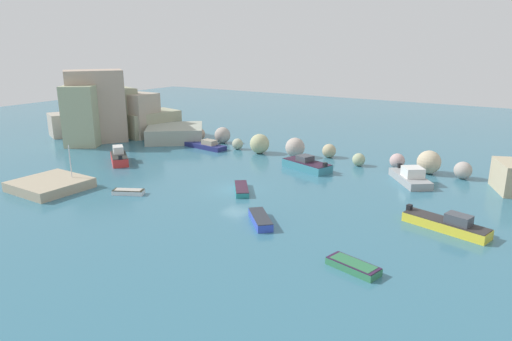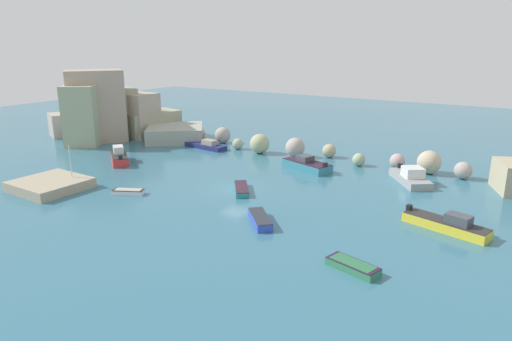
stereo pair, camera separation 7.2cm
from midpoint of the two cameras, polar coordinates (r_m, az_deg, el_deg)
cove_water at (r=45.92m, az=-2.70°, el=-2.36°), size 160.00×160.00×0.00m
cliff_headland_left at (r=73.01m, az=-17.44°, el=6.49°), size 25.70×19.21×10.45m
rock_breakwater at (r=58.81m, az=6.26°, el=2.78°), size 43.14×5.07×2.63m
stone_dock at (r=50.22m, az=-24.48°, el=-1.63°), size 6.65×6.34×0.97m
moored_boat_0 at (r=50.50m, az=18.80°, el=-0.78°), size 5.56×6.38×1.81m
moored_boat_1 at (r=63.94m, az=-6.42°, el=3.18°), size 6.94×2.67×1.27m
moored_boat_2 at (r=50.36m, az=-22.08°, el=-1.42°), size 4.42×3.05×4.35m
moored_boat_3 at (r=45.11m, az=-1.88°, el=-2.33°), size 3.57×4.19×0.54m
moored_boat_4 at (r=58.22m, az=-16.85°, el=1.62°), size 4.95×4.39×1.94m
moored_boat_5 at (r=38.97m, az=22.85°, el=-6.22°), size 6.87×3.41×1.56m
moored_boat_6 at (r=37.36m, az=0.50°, el=-6.16°), size 3.70×3.81×0.68m
moored_boat_7 at (r=30.85m, az=12.04°, el=-11.63°), size 3.77×2.21×0.55m
moored_boat_8 at (r=53.16m, az=6.34°, el=0.74°), size 6.43×4.19×1.61m
moored_boat_9 at (r=46.04m, az=-15.77°, el=-2.58°), size 3.17×2.28×0.49m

